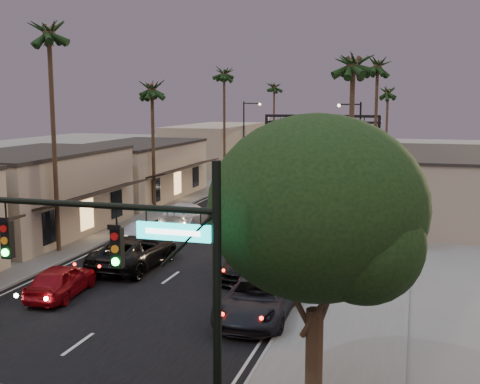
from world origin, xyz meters
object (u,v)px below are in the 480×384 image
Objects in this scene: traffic_signal at (143,268)px; curbside_black at (251,261)px; streetlight_left at (246,134)px; palm_ra at (353,57)px; streetlight_right at (356,144)px; oncoming_red at (61,280)px; palm_ld at (224,70)px; palm_rb at (378,61)px; palm_lc at (152,84)px; palm_far at (274,84)px; palm_rc at (388,89)px; arch at (322,128)px; corner_tree at (319,215)px; oncoming_silver at (148,232)px; oncoming_pickup at (134,252)px; curbside_near at (258,298)px.

traffic_signal is 1.54× the size of curbside_black.
palm_ra reaches higher than streetlight_left.
streetlight_right is 32.38m from oncoming_red.
palm_ld is 35.47m from palm_ra.
palm_rb reaches higher than traffic_signal.
palm_lc reaches higher than streetlight_right.
palm_far is 2.90× the size of oncoming_red.
palm_rb is at bearing -90.00° from palm_rc.
palm_lc and palm_rc have the same top height.
traffic_signal is 41.02m from streetlight_right.
traffic_signal is 21.19m from palm_ra.
arch is at bearing 105.47° from streetlight_right.
corner_tree is at bearing 42.31° from traffic_signal.
palm_rb is 25.28m from oncoming_silver.
streetlight_right is 19.78m from palm_ld.
palm_ld is 1.00× the size of palm_rb.
corner_tree reaches higher than oncoming_red.
palm_rc is at bearing -109.63° from oncoming_red.
palm_rc is at bearing 87.22° from traffic_signal.
streetlight_left is 37.87m from palm_ra.
palm_rb reaches higher than palm_ra.
oncoming_pickup is at bearing -115.45° from palm_rb.
palm_lc is 2.82× the size of oncoming_silver.
palm_ra and palm_far have the same top height.
curbside_black is (-4.67, -3.50, -10.64)m from palm_ra.
palm_far is (-16.90, 54.00, 0.00)m from palm_ra.
oncoming_silver is at bearing -125.60° from palm_rb.
palm_rb is 2.21× the size of oncoming_pickup.
oncoming_pickup reaches higher than curbside_black.
palm_ld is 1.08× the size of palm_ra.
corner_tree is 0.72× the size of palm_lc.
curbside_black reaches higher than oncoming_red.
palm_rb is (1.68, -1.00, 7.09)m from streetlight_right.
oncoming_pickup is at bearing -80.34° from palm_ld.
traffic_signal is 75.58m from palm_far.
palm_rc is (1.68, 19.00, 5.14)m from streetlight_right.
streetlight_right is (6.92, -25.00, -0.20)m from arch.
palm_far reaches higher than curbside_near.
curbside_black is at bearing -96.95° from streetlight_right.
traffic_signal is 0.95× the size of streetlight_right.
streetlight_right is at bearing -32.79° from palm_ld.
palm_ra is at bearing -60.98° from palm_ld.
palm_lc is 22.15m from curbside_black.
streetlight_left is 0.63× the size of palm_rb.
corner_tree reaches higher than curbside_near.
corner_tree is at bearing -88.63° from palm_rb.
arch is 2.74× the size of curbside_black.
traffic_signal is at bearing -91.63° from curbside_near.
streetlight_right is 30.65m from curbside_near.
palm_lc reaches higher than corner_tree.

